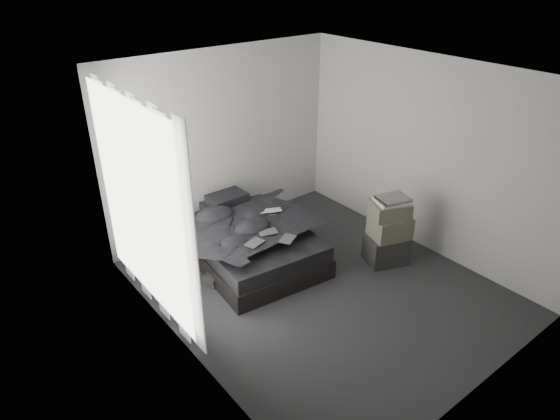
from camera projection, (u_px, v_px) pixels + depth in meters
floor at (320, 287)px, 6.16m from camera, size 3.60×4.20×0.01m
ceiling at (330, 75)px, 4.95m from camera, size 3.60×4.20×0.01m
wall_back at (223, 142)px, 7.02m from camera, size 3.60×0.01×2.60m
wall_front at (498, 280)px, 4.10m from camera, size 3.60×0.01×2.60m
wall_left at (180, 246)px, 4.57m from camera, size 0.01×4.20×2.60m
wall_right at (425, 156)px, 6.54m from camera, size 0.01×4.20×2.60m
window_left at (140, 205)px, 5.18m from camera, size 0.02×2.00×2.30m
curtain_left at (145, 209)px, 5.24m from camera, size 0.06×2.12×2.48m
bed at (252, 252)px, 6.64m from camera, size 1.58×1.98×0.25m
mattress at (251, 238)px, 6.54m from camera, size 1.52×1.92×0.20m
duvet at (252, 225)px, 6.41m from camera, size 1.52×1.71×0.21m
pillow_lower at (223, 206)px, 6.98m from camera, size 0.59×0.43×0.13m
pillow_upper at (227, 198)px, 6.94m from camera, size 0.52×0.36×0.12m
laptop at (271, 208)px, 6.58m from camera, size 0.35×0.29×0.02m
comic_a at (254, 238)px, 5.92m from camera, size 0.27×0.21×0.01m
comic_b at (268, 227)px, 6.14m from camera, size 0.27×0.22×0.01m
comic_c at (288, 233)px, 5.99m from camera, size 0.28×0.25×0.01m
side_stand at (166, 241)px, 6.50m from camera, size 0.47×0.47×0.66m
papers at (164, 218)px, 6.35m from camera, size 0.32×0.30×0.01m
floor_books at (212, 281)px, 6.17m from camera, size 0.18×0.22×0.13m
box_lower at (386, 248)px, 6.60m from camera, size 0.63×0.57×0.38m
box_mid at (390, 227)px, 6.44m from camera, size 0.58×0.51×0.29m
box_upper at (390, 210)px, 6.33m from camera, size 0.57×0.53×0.20m
art_book_white at (392, 201)px, 6.27m from camera, size 0.48×0.44×0.04m
art_book_snake at (393, 199)px, 6.25m from camera, size 0.45×0.39×0.04m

